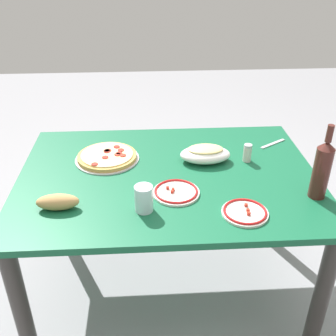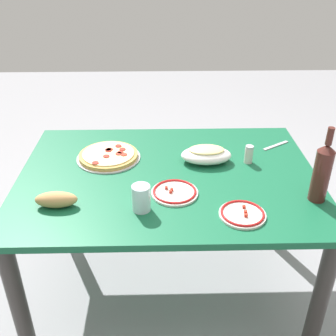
# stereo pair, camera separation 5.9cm
# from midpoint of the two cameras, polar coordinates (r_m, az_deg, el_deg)

# --- Properties ---
(ground_plane) EXTENTS (8.00, 8.00, 0.00)m
(ground_plane) POSITION_cam_midpoint_polar(r_m,az_deg,el_deg) (2.29, -0.76, -16.41)
(ground_plane) COLOR gray
(ground_plane) RESTS_ON ground
(dining_table) EXTENTS (1.35, 0.98, 0.72)m
(dining_table) POSITION_cam_midpoint_polar(r_m,az_deg,el_deg) (1.89, -0.89, -3.57)
(dining_table) COLOR #145938
(dining_table) RESTS_ON ground
(pepperoni_pizza) EXTENTS (0.31, 0.31, 0.03)m
(pepperoni_pizza) POSITION_cam_midpoint_polar(r_m,az_deg,el_deg) (1.97, -9.44, 1.57)
(pepperoni_pizza) COLOR #B7B7BC
(pepperoni_pizza) RESTS_ON dining_table
(baked_pasta_dish) EXTENTS (0.24, 0.15, 0.08)m
(baked_pasta_dish) POSITION_cam_midpoint_polar(r_m,az_deg,el_deg) (1.92, 4.42, 2.05)
(baked_pasta_dish) COLOR white
(baked_pasta_dish) RESTS_ON dining_table
(wine_bottle) EXTENTS (0.07, 0.07, 0.32)m
(wine_bottle) POSITION_cam_midpoint_polar(r_m,az_deg,el_deg) (1.72, 20.04, -0.09)
(wine_bottle) COLOR #471E19
(wine_bottle) RESTS_ON dining_table
(water_glass) EXTENTS (0.07, 0.07, 0.11)m
(water_glass) POSITION_cam_midpoint_polar(r_m,az_deg,el_deg) (1.57, -4.51, -4.35)
(water_glass) COLOR silver
(water_glass) RESTS_ON dining_table
(side_plate_near) EXTENTS (0.20, 0.20, 0.02)m
(side_plate_near) POSITION_cam_midpoint_polar(r_m,az_deg,el_deg) (1.69, 0.16, -3.41)
(side_plate_near) COLOR white
(side_plate_near) RESTS_ON dining_table
(side_plate_far) EXTENTS (0.18, 0.18, 0.02)m
(side_plate_far) POSITION_cam_midpoint_polar(r_m,az_deg,el_deg) (1.60, 9.80, -6.18)
(side_plate_far) COLOR white
(side_plate_far) RESTS_ON dining_table
(bread_loaf) EXTENTS (0.17, 0.07, 0.06)m
(bread_loaf) POSITION_cam_midpoint_polar(r_m,az_deg,el_deg) (1.66, -16.32, -4.64)
(bread_loaf) COLOR tan
(bread_loaf) RESTS_ON dining_table
(spice_shaker) EXTENTS (0.04, 0.04, 0.09)m
(spice_shaker) POSITION_cam_midpoint_polar(r_m,az_deg,el_deg) (1.95, 10.33, 2.10)
(spice_shaker) COLOR silver
(spice_shaker) RESTS_ON dining_table
(fork_left) EXTENTS (0.15, 0.11, 0.00)m
(fork_left) POSITION_cam_midpoint_polar(r_m,az_deg,el_deg) (2.16, 13.85, 3.35)
(fork_left) COLOR #B7B7BC
(fork_left) RESTS_ON dining_table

